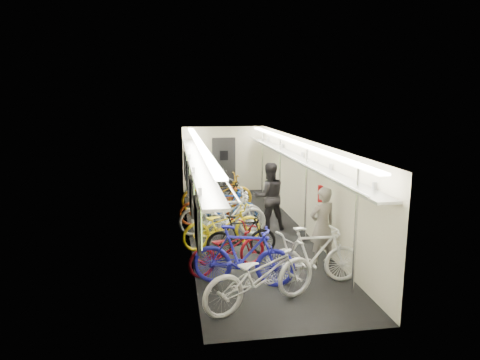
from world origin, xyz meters
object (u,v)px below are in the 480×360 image
object	(u,v)px
bicycle_0	(261,275)
backpack	(324,194)
bicycle_1	(243,256)
passenger_near	(322,226)
passenger_mid	(269,196)

from	to	relation	value
bicycle_0	backpack	xyz separation A→B (m)	(2.02, 2.63, 0.71)
bicycle_0	bicycle_1	size ratio (longest dim) A/B	1.12
passenger_near	passenger_mid	xyz separation A→B (m)	(-0.56, 2.52, 0.07)
passenger_mid	backpack	bearing A→B (deg)	117.12
bicycle_1	passenger_mid	xyz separation A→B (m)	(1.23, 3.30, 0.32)
bicycle_0	backpack	distance (m)	3.39
bicycle_0	backpack	bearing A→B (deg)	-59.45
bicycle_1	passenger_near	bearing A→B (deg)	-49.00
bicycle_0	passenger_near	distance (m)	2.35
backpack	bicycle_0	bearing A→B (deg)	-111.89
bicycle_0	passenger_mid	bearing A→B (deg)	-36.57
passenger_mid	backpack	xyz separation A→B (m)	(0.93, -1.54, 0.39)
bicycle_0	passenger_near	size ratio (longest dim) A/B	1.31
passenger_near	passenger_mid	distance (m)	2.58
passenger_near	backpack	xyz separation A→B (m)	(0.37, 0.98, 0.45)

